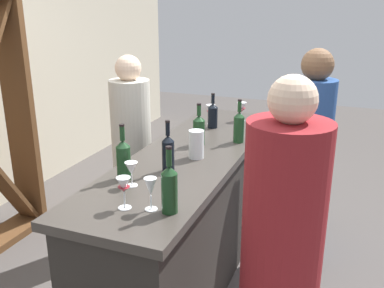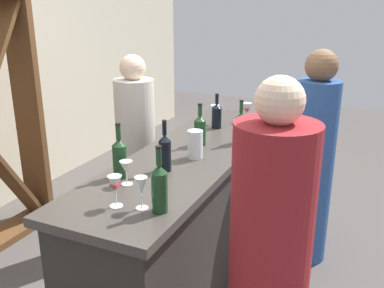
# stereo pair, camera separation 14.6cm
# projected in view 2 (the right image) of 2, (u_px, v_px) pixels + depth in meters

# --- Properties ---
(ground_plane) EXTENTS (12.00, 12.00, 0.00)m
(ground_plane) POSITION_uv_depth(u_px,v_px,m) (192.00, 273.00, 3.16)
(ground_plane) COLOR #4C4744
(bar_counter) EXTENTS (2.33, 0.66, 0.96)m
(bar_counter) POSITION_uv_depth(u_px,v_px,m) (192.00, 215.00, 3.01)
(bar_counter) COLOR #2A2723
(bar_counter) RESTS_ON ground
(wine_bottle_leftmost_olive_green) EXTENTS (0.08, 0.08, 0.33)m
(wine_bottle_leftmost_olive_green) POSITION_uv_depth(u_px,v_px,m) (159.00, 187.00, 2.00)
(wine_bottle_leftmost_olive_green) COLOR #193D1E
(wine_bottle_leftmost_olive_green) RESTS_ON bar_counter
(wine_bottle_second_left_olive_green) EXTENTS (0.08, 0.08, 0.32)m
(wine_bottle_second_left_olive_green) POSITION_uv_depth(u_px,v_px,m) (120.00, 157.00, 2.40)
(wine_bottle_second_left_olive_green) COLOR #193D1E
(wine_bottle_second_left_olive_green) RESTS_ON bar_counter
(wine_bottle_center_near_black) EXTENTS (0.07, 0.07, 0.31)m
(wine_bottle_center_near_black) POSITION_uv_depth(u_px,v_px,m) (165.00, 152.00, 2.49)
(wine_bottle_center_near_black) COLOR black
(wine_bottle_center_near_black) RESTS_ON bar_counter
(wine_bottle_second_right_olive_green) EXTENTS (0.08, 0.08, 0.29)m
(wine_bottle_second_right_olive_green) POSITION_uv_depth(u_px,v_px,m) (200.00, 129.00, 2.95)
(wine_bottle_second_right_olive_green) COLOR #193D1E
(wine_bottle_second_right_olive_green) RESTS_ON bar_counter
(wine_bottle_rightmost_olive_green) EXTENTS (0.08, 0.08, 0.31)m
(wine_bottle_rightmost_olive_green) POSITION_uv_depth(u_px,v_px,m) (241.00, 127.00, 2.99)
(wine_bottle_rightmost_olive_green) COLOR #193D1E
(wine_bottle_rightmost_olive_green) RESTS_ON bar_counter
(wine_bottle_far_right_near_black) EXTENTS (0.08, 0.08, 0.27)m
(wine_bottle_far_right_near_black) POSITION_uv_depth(u_px,v_px,m) (217.00, 115.00, 3.35)
(wine_bottle_far_right_near_black) COLOR black
(wine_bottle_far_right_near_black) RESTS_ON bar_counter
(wine_glass_near_left) EXTENTS (0.06, 0.06, 0.16)m
(wine_glass_near_left) POSITION_uv_depth(u_px,v_px,m) (141.00, 187.00, 2.03)
(wine_glass_near_left) COLOR white
(wine_glass_near_left) RESTS_ON bar_counter
(wine_glass_near_center) EXTENTS (0.08, 0.08, 0.16)m
(wine_glass_near_center) POSITION_uv_depth(u_px,v_px,m) (247.00, 109.00, 3.53)
(wine_glass_near_center) COLOR white
(wine_glass_near_center) RESTS_ON bar_counter
(wine_glass_near_right) EXTENTS (0.07, 0.07, 0.16)m
(wine_glass_near_right) POSITION_uv_depth(u_px,v_px,m) (115.00, 185.00, 2.05)
(wine_glass_near_right) COLOR white
(wine_glass_near_right) RESTS_ON bar_counter
(wine_glass_far_left) EXTENTS (0.07, 0.07, 0.14)m
(wine_glass_far_left) POSITION_uv_depth(u_px,v_px,m) (126.00, 168.00, 2.31)
(wine_glass_far_left) COLOR white
(wine_glass_far_left) RESTS_ON bar_counter
(wine_glass_far_center) EXTENTS (0.08, 0.08, 0.16)m
(wine_glass_far_center) POSITION_uv_depth(u_px,v_px,m) (215.00, 111.00, 3.45)
(wine_glass_far_center) COLOR white
(wine_glass_far_center) RESTS_ON bar_counter
(water_pitcher) EXTENTS (0.10, 0.10, 0.18)m
(water_pitcher) POSITION_uv_depth(u_px,v_px,m) (195.00, 144.00, 2.71)
(water_pitcher) COLOR silver
(water_pitcher) RESTS_ON bar_counter
(person_left_guest) EXTENTS (0.32, 0.32, 1.60)m
(person_left_guest) POSITION_uv_depth(u_px,v_px,m) (312.00, 165.00, 3.15)
(person_left_guest) COLOR #284C8C
(person_left_guest) RESTS_ON ground
(person_center_guest) EXTENTS (0.47, 0.47, 1.63)m
(person_center_guest) POSITION_uv_depth(u_px,v_px,m) (269.00, 269.00, 1.94)
(person_center_guest) COLOR maroon
(person_center_guest) RESTS_ON ground
(person_right_guest) EXTENTS (0.34, 0.34, 1.53)m
(person_right_guest) POSITION_uv_depth(u_px,v_px,m) (136.00, 156.00, 3.48)
(person_right_guest) COLOR beige
(person_right_guest) RESTS_ON ground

